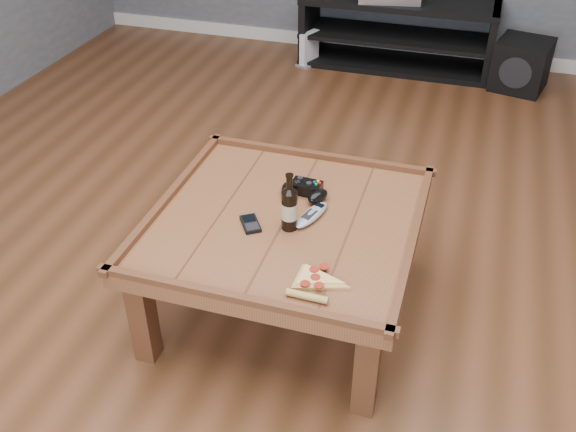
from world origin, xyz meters
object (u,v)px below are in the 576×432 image
(game_controller, at_px, (304,190))
(smartphone, at_px, (251,224))
(pizza_slice, at_px, (314,282))
(game_console, at_px, (309,50))
(beer_bottle, at_px, (289,207))
(media_console, at_px, (397,34))
(coffee_table, at_px, (285,231))
(remote_control, at_px, (312,215))
(subwoofer, at_px, (521,65))

(game_controller, relative_size, smartphone, 1.69)
(pizza_slice, distance_m, game_console, 3.05)
(beer_bottle, xyz_separation_m, game_controller, (-0.01, 0.22, -0.07))
(game_console, bearing_deg, media_console, 36.77)
(coffee_table, relative_size, game_controller, 4.82)
(smartphone, bearing_deg, pizza_slice, -72.00)
(beer_bottle, bearing_deg, game_controller, 91.63)
(media_console, relative_size, pizza_slice, 5.47)
(remote_control, bearing_deg, game_console, 122.55)
(remote_control, bearing_deg, beer_bottle, -109.31)
(beer_bottle, bearing_deg, media_console, 90.67)
(beer_bottle, distance_m, game_controller, 0.23)
(coffee_table, height_order, subwoofer, coffee_table)
(smartphone, relative_size, remote_control, 0.59)
(remote_control, bearing_deg, media_console, 108.88)
(subwoofer, relative_size, game_console, 1.64)
(smartphone, bearing_deg, game_controller, 27.72)
(media_console, relative_size, beer_bottle, 6.01)
(beer_bottle, xyz_separation_m, subwoofer, (0.86, 2.66, -0.37))
(remote_control, distance_m, game_console, 2.68)
(coffee_table, height_order, media_console, media_console)
(game_controller, distance_m, game_console, 2.53)
(pizza_slice, relative_size, game_console, 1.02)
(game_controller, bearing_deg, smartphone, -114.70)
(game_controller, bearing_deg, media_console, 94.55)
(smartphone, bearing_deg, subwoofer, 35.86)
(subwoofer, distance_m, game_console, 1.52)
(media_console, bearing_deg, coffee_table, -90.00)
(game_controller, bearing_deg, subwoofer, 74.34)
(beer_bottle, relative_size, remote_control, 1.09)
(media_console, xyz_separation_m, pizza_slice, (0.20, -3.08, 0.21))
(coffee_table, xyz_separation_m, pizza_slice, (0.20, -0.33, 0.07))
(coffee_table, distance_m, game_console, 2.68)
(pizza_slice, relative_size, remote_control, 1.20)
(media_console, xyz_separation_m, game_console, (-0.62, -0.16, -0.13))
(game_controller, relative_size, remote_control, 1.00)
(media_console, xyz_separation_m, game_controller, (0.03, -2.58, 0.23))
(coffee_table, relative_size, subwoofer, 2.51)
(media_console, bearing_deg, subwoofer, -9.04)
(beer_bottle, bearing_deg, coffee_table, 121.72)
(pizza_slice, distance_m, subwoofer, 3.03)
(game_controller, height_order, subwoofer, game_controller)
(game_console, bearing_deg, smartphone, -57.02)
(media_console, xyz_separation_m, beer_bottle, (0.03, -2.80, 0.30))
(beer_bottle, distance_m, smartphone, 0.17)
(beer_bottle, height_order, remote_control, beer_bottle)
(remote_control, height_order, subwoofer, remote_control)
(game_controller, xyz_separation_m, subwoofer, (0.87, 2.44, -0.31))
(pizza_slice, bearing_deg, beer_bottle, 123.20)
(beer_bottle, relative_size, game_controller, 1.09)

